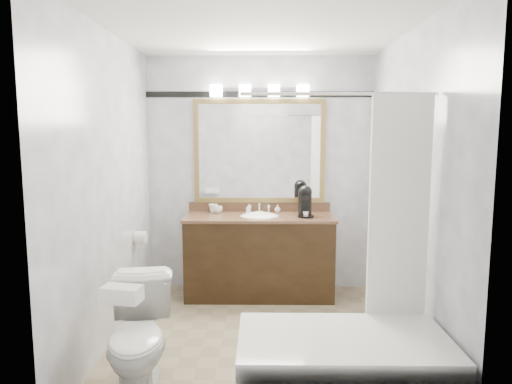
% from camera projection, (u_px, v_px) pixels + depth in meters
% --- Properties ---
extents(room, '(2.42, 2.62, 2.52)m').
position_uv_depth(room, '(259.00, 189.00, 3.63)').
color(room, gray).
rests_on(room, ground).
extents(vanity, '(1.53, 0.58, 0.97)m').
position_uv_depth(vanity, '(259.00, 254.00, 4.74)').
color(vanity, black).
rests_on(vanity, ground).
extents(mirror, '(1.40, 0.04, 1.10)m').
position_uv_depth(mirror, '(259.00, 151.00, 4.87)').
color(mirror, olive).
rests_on(mirror, room).
extents(vanity_light_bar, '(1.02, 0.14, 0.12)m').
position_uv_depth(vanity_light_bar, '(259.00, 90.00, 4.73)').
color(vanity_light_bar, silver).
rests_on(vanity_light_bar, room).
extents(accent_stripe, '(2.40, 0.01, 0.06)m').
position_uv_depth(accent_stripe, '(259.00, 94.00, 4.80)').
color(accent_stripe, black).
rests_on(accent_stripe, room).
extents(bathtub, '(1.30, 0.75, 1.96)m').
position_uv_depth(bathtub, '(346.00, 360.00, 2.85)').
color(bathtub, white).
rests_on(bathtub, ground).
extents(tp_roll, '(0.11, 0.12, 0.12)m').
position_uv_depth(tp_roll, '(140.00, 237.00, 4.37)').
color(tp_roll, white).
rests_on(tp_roll, room).
extents(toilet, '(0.52, 0.78, 0.74)m').
position_uv_depth(toilet, '(139.00, 338.00, 2.96)').
color(toilet, white).
rests_on(toilet, ground).
extents(tissue_box, '(0.24, 0.16, 0.09)m').
position_uv_depth(tissue_box, '(122.00, 294.00, 2.58)').
color(tissue_box, white).
rests_on(tissue_box, toilet).
extents(coffee_maker, '(0.16, 0.21, 0.32)m').
position_uv_depth(coffee_maker, '(305.00, 200.00, 4.64)').
color(coffee_maker, black).
rests_on(coffee_maker, vanity).
extents(cup_left, '(0.10, 0.10, 0.07)m').
position_uv_depth(cup_left, '(218.00, 209.00, 4.85)').
color(cup_left, white).
rests_on(cup_left, vanity).
extents(cup_right, '(0.13, 0.13, 0.09)m').
position_uv_depth(cup_right, '(213.00, 208.00, 4.87)').
color(cup_right, white).
rests_on(cup_right, vanity).
extents(soap_bottle_a, '(0.05, 0.05, 0.10)m').
position_uv_depth(soap_bottle_a, '(248.00, 209.00, 4.82)').
color(soap_bottle_a, white).
rests_on(soap_bottle_a, vanity).
extents(soap_bottle_b, '(0.08, 0.08, 0.08)m').
position_uv_depth(soap_bottle_b, '(278.00, 209.00, 4.87)').
color(soap_bottle_b, white).
rests_on(soap_bottle_b, vanity).
extents(soap_bar, '(0.09, 0.07, 0.03)m').
position_uv_depth(soap_bar, '(259.00, 213.00, 4.80)').
color(soap_bar, beige).
rests_on(soap_bar, vanity).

